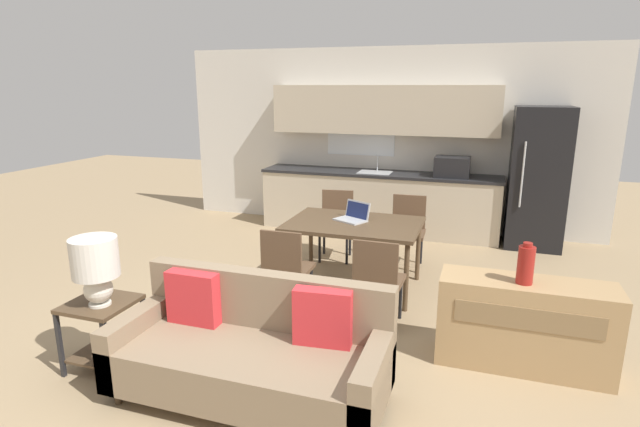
# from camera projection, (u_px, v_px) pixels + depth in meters

# --- Properties ---
(ground_plane) EXTENTS (20.00, 20.00, 0.00)m
(ground_plane) POSITION_uv_depth(u_px,v_px,m) (254.00, 387.00, 3.65)
(ground_plane) COLOR #9E8460
(wall_back) EXTENTS (6.40, 0.07, 2.70)m
(wall_back) POSITION_uv_depth(u_px,v_px,m) (384.00, 139.00, 7.57)
(wall_back) COLOR silver
(wall_back) RESTS_ON ground_plane
(kitchen_counter) EXTENTS (3.52, 0.65, 2.15)m
(kitchen_counter) POSITION_uv_depth(u_px,v_px,m) (381.00, 176.00, 7.41)
(kitchen_counter) COLOR beige
(kitchen_counter) RESTS_ON ground_plane
(refrigerator) EXTENTS (0.72, 0.70, 1.88)m
(refrigerator) POSITION_uv_depth(u_px,v_px,m) (538.00, 178.00, 6.65)
(refrigerator) COLOR black
(refrigerator) RESTS_ON ground_plane
(dining_table) EXTENTS (1.40, 0.97, 0.73)m
(dining_table) POSITION_uv_depth(u_px,v_px,m) (354.00, 228.00, 5.31)
(dining_table) COLOR brown
(dining_table) RESTS_ON ground_plane
(couch) EXTENTS (1.90, 0.80, 0.83)m
(couch) POSITION_uv_depth(u_px,v_px,m) (254.00, 351.00, 3.50)
(couch) COLOR #3D2D1E
(couch) RESTS_ON ground_plane
(side_table) EXTENTS (0.47, 0.47, 0.55)m
(side_table) POSITION_uv_depth(u_px,v_px,m) (103.00, 324.00, 3.83)
(side_table) COLOR brown
(side_table) RESTS_ON ground_plane
(table_lamp) EXTENTS (0.34, 0.34, 0.52)m
(table_lamp) POSITION_uv_depth(u_px,v_px,m) (95.00, 265.00, 3.66)
(table_lamp) COLOR silver
(table_lamp) RESTS_ON side_table
(credenza) EXTENTS (1.29, 0.42, 0.70)m
(credenza) POSITION_uv_depth(u_px,v_px,m) (524.00, 324.00, 3.85)
(credenza) COLOR tan
(credenza) RESTS_ON ground_plane
(vase) EXTENTS (0.12, 0.12, 0.32)m
(vase) POSITION_uv_depth(u_px,v_px,m) (526.00, 264.00, 3.70)
(vase) COLOR maroon
(vase) RESTS_ON credenza
(dining_chair_far_right) EXTENTS (0.44, 0.44, 0.85)m
(dining_chair_far_right) POSITION_uv_depth(u_px,v_px,m) (407.00, 228.00, 6.03)
(dining_chair_far_right) COLOR brown
(dining_chair_far_right) RESTS_ON ground_plane
(dining_chair_near_right) EXTENTS (0.43, 0.43, 0.85)m
(dining_chair_near_right) POSITION_uv_depth(u_px,v_px,m) (378.00, 278.00, 4.45)
(dining_chair_near_right) COLOR brown
(dining_chair_near_right) RESTS_ON ground_plane
(dining_chair_near_left) EXTENTS (0.43, 0.43, 0.85)m
(dining_chair_near_left) POSITION_uv_depth(u_px,v_px,m) (286.00, 266.00, 4.74)
(dining_chair_near_left) COLOR brown
(dining_chair_near_left) RESTS_ON ground_plane
(dining_chair_far_left) EXTENTS (0.48, 0.48, 0.85)m
(dining_chair_far_left) POSITION_uv_depth(u_px,v_px,m) (336.00, 221.00, 6.31)
(dining_chair_far_left) COLOR brown
(dining_chair_far_left) RESTS_ON ground_plane
(laptop) EXTENTS (0.40, 0.37, 0.20)m
(laptop) POSITION_uv_depth(u_px,v_px,m) (353.00, 216.00, 5.37)
(laptop) COLOR #B7BABC
(laptop) RESTS_ON dining_table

